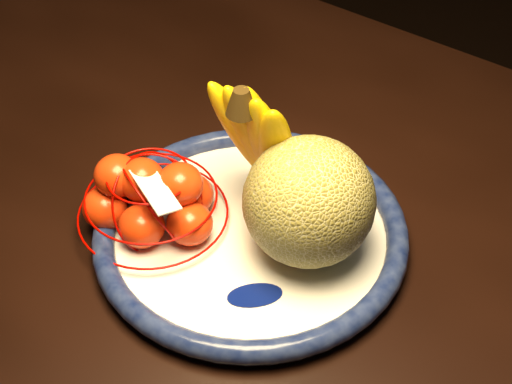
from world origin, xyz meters
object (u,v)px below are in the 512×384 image
Objects in this scene: dining_table at (217,248)px; banana_bunch at (262,136)px; mandarin_bag at (152,198)px; fruit_bowl at (251,233)px; cantaloupe at (309,202)px.

dining_table is 0.20m from banana_bunch.
banana_bunch is 0.92× the size of mandarin_bag.
fruit_bowl is 0.11m from banana_bunch.
banana_bunch reaches higher than dining_table.
dining_table is at bearing 160.10° from fruit_bowl.
dining_table is at bearing 176.96° from cantaloupe.
cantaloupe is (0.14, -0.01, 0.17)m from dining_table.
mandarin_bag is (-0.16, -0.07, -0.03)m from cantaloupe.
dining_table is at bearing 72.88° from mandarin_bag.
banana_bunch is (-0.02, 0.05, 0.10)m from fruit_bowl.
mandarin_bag reaches higher than fruit_bowl.
banana_bunch is at bearing 160.15° from cantaloupe.
mandarin_bag is (-0.10, -0.05, 0.04)m from fruit_bowl.
fruit_bowl reaches higher than dining_table.
fruit_bowl is 0.12m from mandarin_bag.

